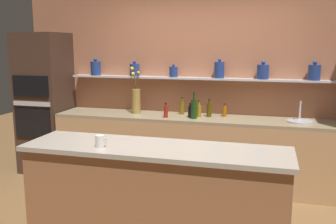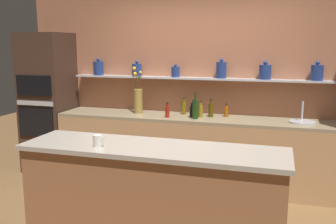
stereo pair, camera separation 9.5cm
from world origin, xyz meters
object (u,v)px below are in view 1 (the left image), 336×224
bottle_oil_1 (209,110)px  bottle_sauce_3 (225,111)px  oven_tower (45,103)px  sink_fixture (300,120)px  bottle_oil_0 (182,107)px  bottle_sauce_6 (190,111)px  bottle_sauce_4 (166,111)px  flower_vase (136,99)px  bottle_oil_2 (199,111)px  bottle_wine_5 (194,109)px  coffee_mug (100,141)px

bottle_oil_1 → bottle_sauce_3: bearing=18.4°
oven_tower → sink_fixture: 3.55m
bottle_oil_0 → bottle_sauce_3: size_ratio=1.33×
bottle_sauce_3 → bottle_sauce_6: (-0.43, -0.16, 0.01)m
oven_tower → bottle_sauce_4: 1.89m
bottle_sauce_6 → bottle_oil_0: bearing=130.3°
flower_vase → sink_fixture: 2.15m
bottle_oil_2 → bottle_wine_5: (-0.04, -0.12, 0.04)m
bottle_oil_0 → bottle_sauce_3: 0.58m
sink_fixture → oven_tower: bearing=-179.8°
bottle_oil_2 → bottle_sauce_3: bottle_oil_2 is taller
flower_vase → bottle_wine_5: 0.86m
bottle_oil_1 → bottle_wine_5: (-0.17, -0.18, 0.03)m
bottle_sauce_4 → bottle_sauce_6: bottle_sauce_4 is taller
bottle_sauce_3 → bottle_sauce_6: size_ratio=0.92×
bottle_oil_1 → bottle_oil_2: bottle_oil_1 is taller
bottle_oil_1 → bottle_sauce_3: 0.21m
coffee_mug → bottle_oil_0: bearing=84.7°
bottle_sauce_4 → coffee_mug: same height
bottle_oil_0 → coffee_mug: size_ratio=2.41×
bottle_sauce_4 → bottle_oil_0: bearing=61.9°
sink_fixture → flower_vase: bearing=179.2°
bottle_oil_2 → bottle_sauce_4: bearing=-160.9°
coffee_mug → bottle_sauce_4: bearing=88.5°
sink_fixture → bottle_wine_5: (-1.30, -0.13, 0.11)m
oven_tower → bottle_sauce_3: oven_tower is taller
oven_tower → bottle_oil_1: size_ratio=8.50×
oven_tower → coffee_mug: oven_tower is taller
bottle_sauce_3 → bottle_wine_5: bottle_wine_5 is taller
coffee_mug → bottle_sauce_6: bearing=79.9°
oven_tower → bottle_sauce_6: size_ratio=10.55×
bottle_oil_1 → bottle_sauce_6: (-0.24, -0.10, -0.01)m
flower_vase → bottle_oil_1: 1.02m
oven_tower → flower_vase: bearing=1.7°
bottle_sauce_4 → coffee_mug: (-0.05, -1.86, 0.07)m
sink_fixture → bottle_oil_0: bearing=175.0°
oven_tower → sink_fixture: bearing=0.2°
oven_tower → bottle_oil_1: 2.42m
bottle_oil_1 → bottle_sauce_6: 0.25m
bottle_sauce_4 → flower_vase: bearing=159.5°
bottle_oil_2 → bottle_sauce_4: bottle_oil_2 is taller
sink_fixture → bottle_sauce_6: sink_fixture is taller
bottle_oil_0 → bottle_oil_1: bearing=-12.0°
flower_vase → bottle_sauce_6: flower_vase is taller
bottle_oil_0 → coffee_mug: bottle_oil_0 is taller
bottle_sauce_3 → bottle_sauce_6: bottle_sauce_6 is taller
bottle_sauce_3 → bottle_wine_5: 0.44m
sink_fixture → bottle_oil_1: bearing=177.4°
bottle_oil_2 → bottle_sauce_4: (-0.41, -0.14, -0.00)m
bottle_sauce_6 → coffee_mug: coffee_mug is taller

